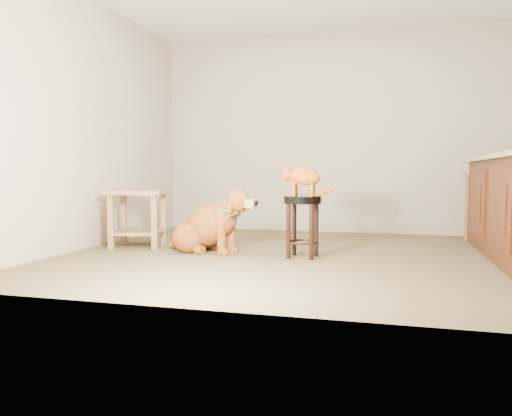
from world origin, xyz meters
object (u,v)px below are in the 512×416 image
(side_table, at_px, (138,209))
(tabby_kitten, at_px, (302,178))
(golden_retriever, at_px, (209,227))
(padded_stool, at_px, (303,214))
(wood_stool, at_px, (484,205))

(side_table, bearing_deg, tabby_kitten, -7.70)
(golden_retriever, bearing_deg, side_table, -175.83)
(padded_stool, xyz_separation_m, golden_retriever, (-0.94, 0.06, -0.15))
(golden_retriever, distance_m, tabby_kitten, 1.05)
(side_table, relative_size, golden_retriever, 0.69)
(golden_retriever, relative_size, tabby_kitten, 2.01)
(wood_stool, relative_size, tabby_kitten, 1.55)
(padded_stool, height_order, wood_stool, wood_stool)
(wood_stool, distance_m, golden_retriever, 3.28)
(golden_retriever, bearing_deg, tabby_kitten, 12.41)
(padded_stool, relative_size, wood_stool, 0.73)
(wood_stool, bearing_deg, golden_retriever, -148.13)
(wood_stool, distance_m, side_table, 3.97)
(wood_stool, xyz_separation_m, side_table, (-3.65, -1.55, -0.01))
(padded_stool, xyz_separation_m, tabby_kitten, (-0.01, 0.00, 0.34))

